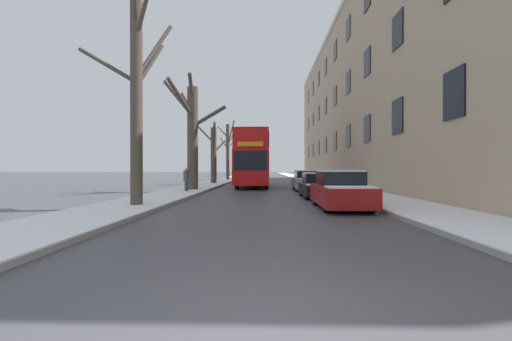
{
  "coord_description": "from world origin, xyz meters",
  "views": [
    {
      "loc": [
        -0.04,
        -3.25,
        1.51
      ],
      "look_at": [
        -0.73,
        20.42,
        1.41
      ],
      "focal_mm": 24.0,
      "sensor_mm": 36.0,
      "label": 1
    }
  ],
  "objects": [
    {
      "name": "double_decker_bus",
      "position": [
        -1.12,
        25.78,
        2.52
      ],
      "size": [
        2.62,
        10.76,
        4.46
      ],
      "color": "red",
      "rests_on": "ground"
    },
    {
      "name": "sidewalk_left",
      "position": [
        -5.36,
        53.0,
        0.08
      ],
      "size": [
        2.9,
        130.0,
        0.16
      ],
      "color": "gray",
      "rests_on": "ground"
    },
    {
      "name": "terrace_facade_right",
      "position": [
        11.3,
        30.61,
        8.36
      ],
      "size": [
        9.1,
        54.35,
        16.71
      ],
      "color": "tan",
      "rests_on": "ground"
    },
    {
      "name": "parked_car_0",
      "position": [
        2.81,
        9.9,
        0.68
      ],
      "size": [
        1.76,
        4.22,
        1.48
      ],
      "color": "maroon",
      "rests_on": "ground"
    },
    {
      "name": "bare_tree_left_2",
      "position": [
        -5.16,
        29.82,
        3.13
      ],
      "size": [
        3.34,
        3.81,
        6.23
      ],
      "color": "#4C4238",
      "rests_on": "ground"
    },
    {
      "name": "ground_plane",
      "position": [
        0.0,
        0.0,
        0.0
      ],
      "size": [
        320.0,
        320.0,
        0.0
      ],
      "primitive_type": "plane",
      "color": "#424247"
    },
    {
      "name": "bare_tree_left_3",
      "position": [
        -4.97,
        41.0,
        4.01
      ],
      "size": [
        2.9,
        3.2,
        7.67
      ],
      "color": "#4C4238",
      "rests_on": "ground"
    },
    {
      "name": "bare_tree_left_0",
      "position": [
        -4.98,
        9.68,
        4.34
      ],
      "size": [
        3.31,
        2.57,
        8.58
      ],
      "color": "#4C4238",
      "rests_on": "ground"
    },
    {
      "name": "parked_car_2",
      "position": [
        2.81,
        20.92,
        0.66
      ],
      "size": [
        1.73,
        4.59,
        1.42
      ],
      "color": "#9EA3AD",
      "rests_on": "ground"
    },
    {
      "name": "parked_car_1",
      "position": [
        2.81,
        14.96,
        0.62
      ],
      "size": [
        1.9,
        4.09,
        1.32
      ],
      "color": "black",
      "rests_on": "ground"
    },
    {
      "name": "bare_tree_left_1",
      "position": [
        -4.99,
        19.43,
        3.96
      ],
      "size": [
        4.25,
        3.77,
        7.7
      ],
      "color": "#4C4238",
      "rests_on": "ground"
    },
    {
      "name": "pedestrian_left_sidewalk",
      "position": [
        -4.95,
        17.66,
        0.89
      ],
      "size": [
        0.35,
        0.35,
        1.62
      ],
      "rotation": [
        0.0,
        0.0,
        5.2
      ],
      "color": "navy",
      "rests_on": "ground"
    },
    {
      "name": "sidewalk_right",
      "position": [
        5.36,
        53.0,
        0.08
      ],
      "size": [
        2.9,
        130.0,
        0.16
      ],
      "color": "gray",
      "rests_on": "ground"
    }
  ]
}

